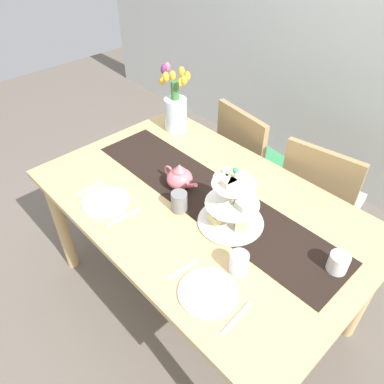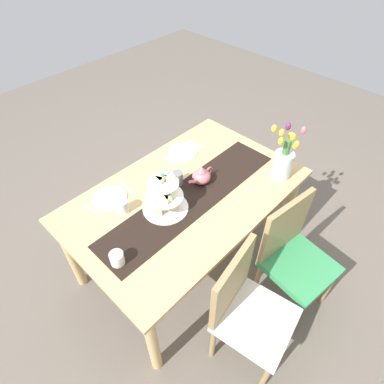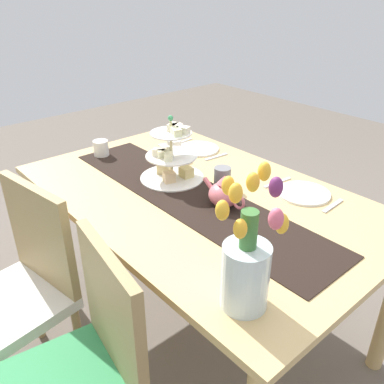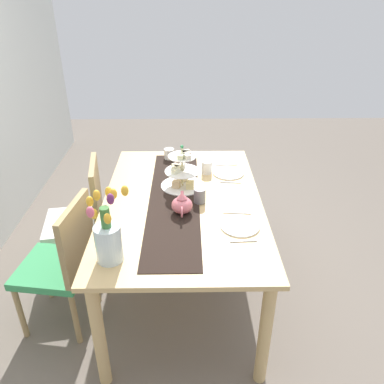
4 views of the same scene
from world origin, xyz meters
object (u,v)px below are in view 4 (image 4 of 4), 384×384
object	(u,v)px
dinner_plate_right	(228,173)
knife_right	(227,165)
teapot	(182,205)
fork_left	(243,241)
cream_jug	(169,154)
knife_left	(237,213)
dinner_plate_left	(240,226)
fork_right	(230,182)
mug_grey	(200,195)
chair_left	(63,260)
chair_right	(83,215)
tiered_cake_stand	(182,173)
mug_white_text	(207,167)
tulip_vase	(108,236)
dining_table	(182,213)

from	to	relation	value
dinner_plate_right	knife_right	bearing A→B (deg)	0.00
teapot	fork_left	xyz separation A→B (m)	(-0.30, -0.34, -0.06)
cream_jug	knife_left	size ratio (longest dim) A/B	0.50
fork_left	dinner_plate_right	bearing A→B (deg)	0.00
dinner_plate_left	fork_right	xyz separation A→B (m)	(0.55, 0.00, -0.00)
fork_left	mug_grey	distance (m)	0.48
chair_left	knife_right	world-z (taller)	chair_left
teapot	cream_jug	distance (m)	0.82
chair_right	tiered_cake_stand	xyz separation A→B (m)	(-0.06, -0.74, 0.37)
knife_left	mug_white_text	world-z (taller)	mug_white_text
dinner_plate_right	fork_right	world-z (taller)	dinner_plate_right
fork_left	mug_grey	xyz separation A→B (m)	(0.42, 0.23, 0.05)
chair_left	tulip_vase	xyz separation A→B (m)	(-0.33, -0.38, 0.41)
tiered_cake_stand	fork_right	world-z (taller)	tiered_cake_stand
mug_white_text	knife_left	bearing A→B (deg)	-164.10
tulip_vase	dinner_plate_left	xyz separation A→B (m)	(0.29, -0.70, -0.14)
knife_left	mug_white_text	bearing A→B (deg)	15.90
tiered_cake_stand	knife_right	size ratio (longest dim) A/B	1.79
cream_jug	fork_left	world-z (taller)	cream_jug
tiered_cake_stand	dinner_plate_left	bearing A→B (deg)	-145.99
cream_jug	knife_right	size ratio (longest dim) A/B	0.50
dinner_plate_left	tiered_cake_stand	bearing A→B (deg)	34.01
dining_table	chair_right	world-z (taller)	chair_right
dinner_plate_left	chair_left	bearing A→B (deg)	88.13
chair_left	tiered_cake_stand	bearing A→B (deg)	-57.82
dining_table	mug_white_text	size ratio (longest dim) A/B	17.15
chair_left	chair_right	world-z (taller)	same
chair_right	teapot	xyz separation A→B (m)	(-0.41, -0.74, 0.33)
mug_white_text	mug_grey	bearing A→B (deg)	171.10
tiered_cake_stand	mug_grey	distance (m)	0.25
chair_right	knife_left	world-z (taller)	chair_right
dinner_plate_right	cream_jug	bearing A→B (deg)	58.82
knife_right	chair_left	bearing A→B (deg)	126.79
knife_left	cream_jug	bearing A→B (deg)	28.52
dinner_plate_left	mug_white_text	bearing A→B (deg)	12.76
cream_jug	dinner_plate_right	world-z (taller)	cream_jug
mug_white_text	fork_left	bearing A→B (deg)	-169.36
teapot	dinner_plate_right	bearing A→B (deg)	-31.94
dinner_plate_left	dinner_plate_right	size ratio (longest dim) A/B	1.00
dining_table	mug_white_text	bearing A→B (deg)	-24.31
cream_jug	dining_table	bearing A→B (deg)	-170.58
cream_jug	dinner_plate_right	bearing A→B (deg)	-121.18
fork_right	chair_right	bearing A→B (deg)	89.52
chair_left	knife_left	distance (m)	1.12
dining_table	tulip_vase	size ratio (longest dim) A/B	3.99
tulip_vase	knife_left	size ratio (longest dim) A/B	2.40
dining_table	fork_right	xyz separation A→B (m)	(0.24, -0.34, 0.10)
fork_right	teapot	bearing A→B (deg)	139.63
cream_jug	fork_left	xyz separation A→B (m)	(-1.12, -0.45, -0.04)
chair_left	teapot	bearing A→B (deg)	-80.83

